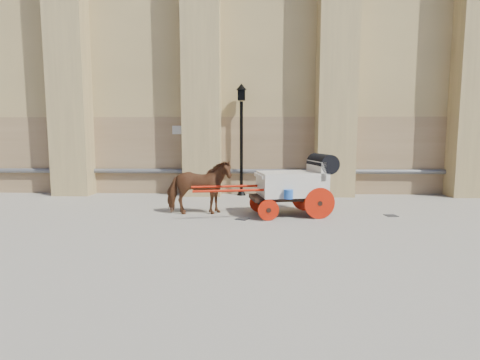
{
  "coord_description": "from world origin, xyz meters",
  "views": [
    {
      "loc": [
        0.85,
        -10.61,
        2.24
      ],
      "look_at": [
        0.54,
        -0.01,
        1.01
      ],
      "focal_mm": 28.0,
      "sensor_mm": 36.0,
      "label": 1
    }
  ],
  "objects": [
    {
      "name": "ground",
      "position": [
        0.0,
        0.0,
        0.0
      ],
      "size": [
        90.0,
        90.0,
        0.0
      ],
      "primitive_type": "plane",
      "color": "gray",
      "rests_on": "ground"
    },
    {
      "name": "horse",
      "position": [
        -0.65,
        0.02,
        0.79
      ],
      "size": [
        1.94,
        1.03,
        1.57
      ],
      "primitive_type": "imported",
      "rotation": [
        0.0,
        0.0,
        1.67
      ],
      "color": "brown",
      "rests_on": "ground"
    },
    {
      "name": "carriage",
      "position": [
        2.14,
        0.01,
        0.94
      ],
      "size": [
        4.13,
        1.8,
        1.75
      ],
      "rotation": [
        0.0,
        0.0,
        0.19
      ],
      "color": "black",
      "rests_on": "ground"
    },
    {
      "name": "street_lamp",
      "position": [
        0.49,
        3.62,
        2.25
      ],
      "size": [
        0.39,
        0.39,
        4.21
      ],
      "color": "black",
      "rests_on": "ground"
    },
    {
      "name": "drain_grate_near",
      "position": [
        0.62,
        -0.59,
        0.01
      ],
      "size": [
        0.42,
        0.42,
        0.01
      ],
      "primitive_type": "cube",
      "rotation": [
        0.0,
        0.0,
        -0.41
      ],
      "color": "black",
      "rests_on": "ground"
    },
    {
      "name": "drain_grate_far",
      "position": [
        4.85,
        -0.04,
        0.01
      ],
      "size": [
        0.36,
        0.36,
        0.01
      ],
      "primitive_type": "cube",
      "rotation": [
        0.0,
        0.0,
        0.13
      ],
      "color": "black",
      "rests_on": "ground"
    }
  ]
}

